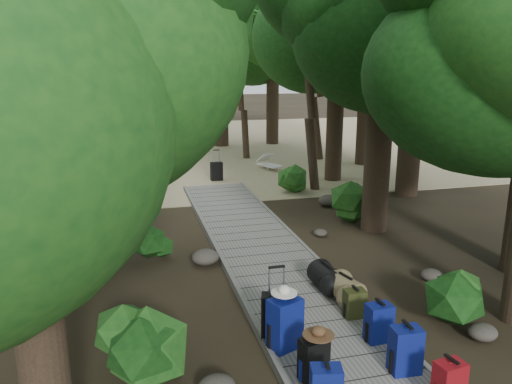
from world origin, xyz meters
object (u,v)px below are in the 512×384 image
object	(u,v)px
lone_suitcase_on_sand	(217,171)
backpack_left_b	(314,357)
duffel_right_black	(326,277)
backpack_left_c	(285,321)
backpack_right_c	(379,321)
backpack_right_d	(355,302)
suitcase_on_boardwalk	(276,316)
sun_lounger	(270,162)
kayak	(99,169)
duffel_right_khaki	(345,289)
backpack_right_a	(449,381)
backpack_right_b	(406,348)

from	to	relation	value
lone_suitcase_on_sand	backpack_left_b	bearing A→B (deg)	-98.78
duffel_right_black	lone_suitcase_on_sand	size ratio (longest dim) A/B	1.06
backpack_left_b	backpack_left_c	distance (m)	0.82
backpack_right_c	lone_suitcase_on_sand	bearing A→B (deg)	89.19
duffel_right_black	backpack_right_d	bearing A→B (deg)	-94.78
suitcase_on_boardwalk	backpack_left_c	bearing A→B (deg)	-64.54
backpack_left_b	sun_lounger	world-z (taller)	backpack_left_b
backpack_left_b	kayak	xyz separation A→B (m)	(-3.22, 14.34, -0.27)
backpack_right_d	suitcase_on_boardwalk	world-z (taller)	suitcase_on_boardwalk
backpack_left_c	kayak	size ratio (longest dim) A/B	0.29
kayak	suitcase_on_boardwalk	bearing A→B (deg)	-79.72
duffel_right_black	sun_lounger	xyz separation A→B (m)	(2.11, 10.85, -0.05)
backpack_left_c	backpack_left_b	bearing A→B (deg)	-103.88
backpack_right_c	duffel_right_black	distance (m)	1.83
duffel_right_khaki	sun_lounger	xyz separation A→B (m)	(1.99, 11.38, -0.05)
duffel_right_khaki	backpack_left_c	bearing A→B (deg)	-156.13
backpack_right_a	duffel_right_khaki	world-z (taller)	backpack_right_a
backpack_right_a	backpack_right_c	world-z (taller)	backpack_right_c
backpack_right_d	duffel_right_khaki	size ratio (longest dim) A/B	0.77
backpack_right_a	lone_suitcase_on_sand	bearing A→B (deg)	84.18
duffel_right_black	suitcase_on_boardwalk	size ratio (longest dim) A/B	1.02
backpack_right_a	suitcase_on_boardwalk	xyz separation A→B (m)	(-1.54, 1.96, 0.03)
backpack_left_b	backpack_right_a	distance (m)	1.62
backpack_left_c	backpack_right_a	distance (m)	2.24
backpack_left_b	backpack_right_a	size ratio (longest dim) A/B	1.04
backpack_right_b	duffel_right_black	world-z (taller)	backpack_right_b
backpack_right_b	lone_suitcase_on_sand	size ratio (longest dim) A/B	1.07
backpack_right_b	suitcase_on_boardwalk	xyz separation A→B (m)	(-1.38, 1.25, -0.01)
backpack_right_a	backpack_right_c	distance (m)	1.50
backpack_right_a	duffel_right_khaki	size ratio (longest dim) A/B	0.94
backpack_right_b	duffel_right_khaki	world-z (taller)	backpack_right_b
duffel_right_khaki	sun_lounger	distance (m)	11.55
backpack_right_b	duffel_right_black	distance (m)	2.61
backpack_right_a	kayak	distance (m)	15.88
backpack_left_c	duffel_right_black	distance (m)	2.12
duffel_right_khaki	suitcase_on_boardwalk	bearing A→B (deg)	-164.81
duffel_right_khaki	lone_suitcase_on_sand	xyz separation A→B (m)	(-0.40, 10.00, 0.01)
backpack_left_c	kayak	world-z (taller)	backpack_left_c
kayak	sun_lounger	world-z (taller)	sun_lounger
backpack_left_b	backpack_left_c	world-z (taller)	backpack_left_c
backpack_right_d	suitcase_on_boardwalk	distance (m)	1.42
duffel_right_khaki	kayak	xyz separation A→B (m)	(-4.54, 12.41, -0.17)
backpack_left_c	backpack_right_c	world-z (taller)	backpack_left_c
sun_lounger	backpack_right_c	bearing A→B (deg)	-120.30
backpack_left_c	backpack_right_d	xyz separation A→B (m)	(1.36, 0.58, -0.16)
backpack_left_b	duffel_right_khaki	size ratio (longest dim) A/B	0.98
duffel_right_khaki	sun_lounger	world-z (taller)	sun_lounger
sun_lounger	backpack_left_c	bearing A→B (deg)	-126.46
backpack_right_c	duffel_right_khaki	world-z (taller)	backpack_right_c
backpack_right_d	backpack_right_c	bearing A→B (deg)	-87.31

